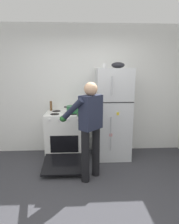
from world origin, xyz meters
TOP-DOWN VIEW (x-y plane):
  - ground at (0.00, 0.00)m, footprint 8.00×8.00m
  - kitchen_wall_back at (0.00, 1.95)m, footprint 6.00×0.10m
  - refrigerator at (0.55, 1.57)m, footprint 0.68×0.72m
  - stove_range at (-0.42, 1.55)m, footprint 0.76×1.23m
  - person_cook at (0.02, 0.73)m, footprint 0.70×0.73m
  - red_pot at (-0.26, 1.52)m, footprint 0.34×0.24m
  - coffee_mug at (0.37, 1.62)m, footprint 0.11×0.08m
  - pepper_mill at (-0.72, 1.77)m, footprint 0.05×0.05m
  - mixing_bowl at (0.63, 1.57)m, footprint 0.26×0.26m

SIDE VIEW (x-z plane):
  - ground at x=0.00m, z-range 0.00..0.00m
  - stove_range at x=-0.42m, z-range -0.01..0.93m
  - refrigerator at x=0.55m, z-range 0.00..1.81m
  - person_cook at x=0.02m, z-range 0.16..1.76m
  - red_pot at x=-0.26m, z-range 0.94..1.08m
  - pepper_mill at x=-0.72m, z-range 0.94..1.14m
  - kitchen_wall_back at x=0.00m, z-range 0.00..2.70m
  - coffee_mug at x=0.37m, z-range 1.81..1.91m
  - mixing_bowl at x=0.63m, z-range 1.81..1.93m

